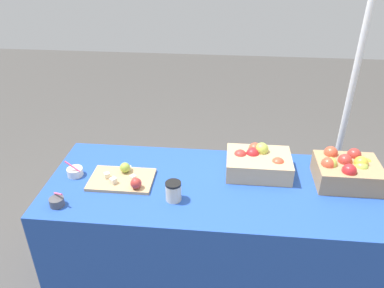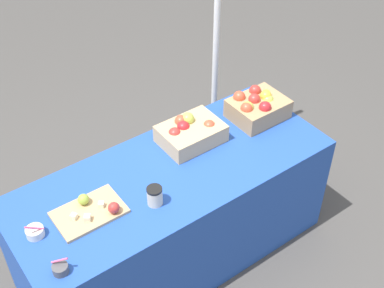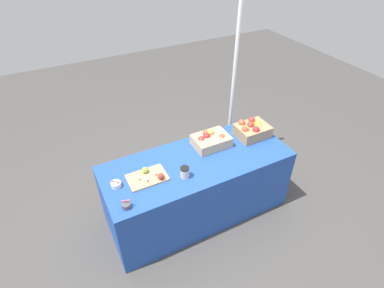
% 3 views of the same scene
% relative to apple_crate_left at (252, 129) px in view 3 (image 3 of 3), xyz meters
% --- Properties ---
extents(ground_plane, '(10.00, 10.00, 0.00)m').
position_rel_apple_crate_left_xyz_m(ground_plane, '(-0.73, -0.10, -0.82)').
color(ground_plane, '#474442').
extents(table, '(1.90, 0.76, 0.74)m').
position_rel_apple_crate_left_xyz_m(table, '(-0.73, -0.10, -0.45)').
color(table, '#234CAD').
rests_on(table, ground_plane).
extents(apple_crate_left, '(0.34, 0.27, 0.17)m').
position_rel_apple_crate_left_xyz_m(apple_crate_left, '(0.00, 0.00, 0.00)').
color(apple_crate_left, tan).
rests_on(apple_crate_left, table).
extents(apple_crate_middle, '(0.37, 0.27, 0.17)m').
position_rel_apple_crate_left_xyz_m(apple_crate_middle, '(-0.49, 0.06, -0.01)').
color(apple_crate_middle, tan).
rests_on(apple_crate_middle, table).
extents(cutting_board_front, '(0.36, 0.24, 0.08)m').
position_rel_apple_crate_left_xyz_m(cutting_board_front, '(-1.25, -0.12, -0.06)').
color(cutting_board_front, tan).
rests_on(cutting_board_front, table).
extents(sample_bowl_near, '(0.09, 0.09, 0.11)m').
position_rel_apple_crate_left_xyz_m(sample_bowl_near, '(-1.54, -0.09, -0.06)').
color(sample_bowl_near, silver).
rests_on(sample_bowl_near, table).
extents(sample_bowl_mid, '(0.08, 0.08, 0.09)m').
position_rel_apple_crate_left_xyz_m(sample_bowl_mid, '(-1.53, -0.36, -0.06)').
color(sample_bowl_mid, '#4C4C51').
rests_on(sample_bowl_mid, table).
extents(coffee_cup, '(0.08, 0.08, 0.11)m').
position_rel_apple_crate_left_xyz_m(coffee_cup, '(-0.94, -0.25, -0.03)').
color(coffee_cup, beige).
rests_on(coffee_cup, table).
extents(tent_pole, '(0.04, 0.04, 2.04)m').
position_rel_apple_crate_left_xyz_m(tent_pole, '(0.13, 0.60, 0.20)').
color(tent_pole, white).
rests_on(tent_pole, ground_plane).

